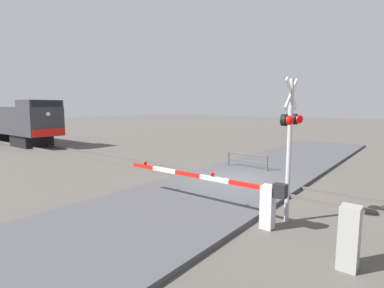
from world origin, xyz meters
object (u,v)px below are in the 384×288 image
crossing_gate (243,194)px  guard_railing (247,160)px  utility_cabinet (349,238)px  crossing_signal (290,133)px  locomotive (13,122)px

crossing_gate → guard_railing: size_ratio=2.59×
crossing_gate → guard_railing: bearing=26.5°
utility_cabinet → crossing_signal: bearing=48.2°
crossing_signal → utility_cabinet: 3.42m
utility_cabinet → guard_railing: (7.69, 6.48, -0.10)m
locomotive → utility_cabinet: (-4.97, -30.01, -1.35)m
locomotive → crossing_gate: size_ratio=2.27×
locomotive → crossing_gate: bearing=-98.4°
locomotive → guard_railing: size_ratio=5.89×
crossing_signal → crossing_gate: (-0.84, 1.10, -1.88)m
locomotive → guard_railing: 23.73m
crossing_gate → guard_railing: 7.50m
crossing_signal → crossing_gate: bearing=127.2°
utility_cabinet → guard_railing: utility_cabinet is taller
utility_cabinet → guard_railing: 10.06m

